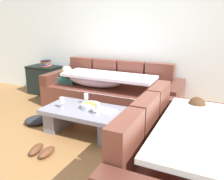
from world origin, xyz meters
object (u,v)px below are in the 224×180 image
at_px(couch_near_window, 179,155).
at_px(side_cabinet, 45,80).
at_px(couch_along_wall, 108,92).
at_px(wine_glass_near_right, 97,107).
at_px(open_magazine, 106,111).
at_px(book_stack_on_cabinet, 46,63).
at_px(wine_glass_far_back, 86,97).
at_px(fruit_bowl, 90,106).
at_px(crumpled_garment, 37,120).
at_px(pair_of_shoes, 41,151).
at_px(coffee_table, 85,118).
at_px(wine_glass_near_left, 62,101).

bearing_deg(couch_near_window, side_cabinet, 60.62).
distance_m(couch_along_wall, couch_near_window, 2.29).
relative_size(wine_glass_near_right, side_cabinet, 0.23).
bearing_deg(open_magazine, book_stack_on_cabinet, 152.96).
bearing_deg(open_magazine, side_cabinet, 153.91).
bearing_deg(wine_glass_far_back, wine_glass_near_right, -39.20).
height_order(fruit_bowl, side_cabinet, side_cabinet).
bearing_deg(crumpled_garment, book_stack_on_cabinet, 124.12).
bearing_deg(open_magazine, couch_near_window, -25.62).
height_order(open_magazine, pair_of_shoes, open_magazine).
bearing_deg(open_magazine, pair_of_shoes, -119.27).
xyz_separation_m(wine_glass_near_right, crumpled_garment, (-1.16, 0.05, -0.44)).
distance_m(coffee_table, crumpled_garment, 0.90).
xyz_separation_m(couch_near_window, side_cabinet, (-3.32, 1.87, -0.01)).
bearing_deg(side_cabinet, fruit_bowl, -32.47).
height_order(fruit_bowl, crumpled_garment, fruit_bowl).
bearing_deg(book_stack_on_cabinet, couch_near_window, -30.00).
bearing_deg(wine_glass_far_back, pair_of_shoes, -96.76).
xyz_separation_m(coffee_table, wine_glass_near_right, (0.28, -0.11, 0.26)).
height_order(fruit_bowl, book_stack_on_cabinet, book_stack_on_cabinet).
height_order(couch_near_window, open_magazine, couch_near_window).
height_order(open_magazine, side_cabinet, side_cabinet).
distance_m(couch_near_window, wine_glass_near_right, 1.27).
xyz_separation_m(fruit_bowl, book_stack_on_cabinet, (-1.86, 1.24, 0.29)).
relative_size(couch_near_window, open_magazine, 6.98).
height_order(couch_near_window, fruit_bowl, couch_near_window).
bearing_deg(coffee_table, crumpled_garment, -176.11).
distance_m(fruit_bowl, side_cabinet, 2.30).
bearing_deg(wine_glass_near_right, fruit_bowl, 141.33).
relative_size(wine_glass_near_right, open_magazine, 0.59).
bearing_deg(couch_along_wall, couch_near_window, -46.08).
height_order(side_cabinet, book_stack_on_cabinet, book_stack_on_cabinet).
xyz_separation_m(couch_near_window, crumpled_garment, (-2.33, 0.52, -0.28)).
height_order(wine_glass_near_right, crumpled_garment, wine_glass_near_right).
height_order(fruit_bowl, wine_glass_near_left, wine_glass_near_left).
xyz_separation_m(couch_along_wall, fruit_bowl, (0.20, -1.01, 0.09)).
distance_m(fruit_bowl, book_stack_on_cabinet, 2.25).
xyz_separation_m(coffee_table, fruit_bowl, (0.07, 0.06, 0.18)).
height_order(couch_near_window, wine_glass_near_right, couch_near_window).
distance_m(coffee_table, wine_glass_near_left, 0.42).
bearing_deg(coffee_table, wine_glass_far_back, 113.24).
bearing_deg(crumpled_garment, couch_along_wall, 56.62).
distance_m(wine_glass_near_left, book_stack_on_cabinet, 2.05).
bearing_deg(crumpled_garment, fruit_bowl, 6.96).
bearing_deg(couch_along_wall, pair_of_shoes, -91.69).
bearing_deg(fruit_bowl, couch_near_window, -24.70).
distance_m(couch_near_window, pair_of_shoes, 1.67).
height_order(wine_glass_near_right, book_stack_on_cabinet, book_stack_on_cabinet).
relative_size(fruit_bowl, crumpled_garment, 0.70).
xyz_separation_m(wine_glass_near_left, book_stack_on_cabinet, (-1.48, 1.41, 0.22)).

